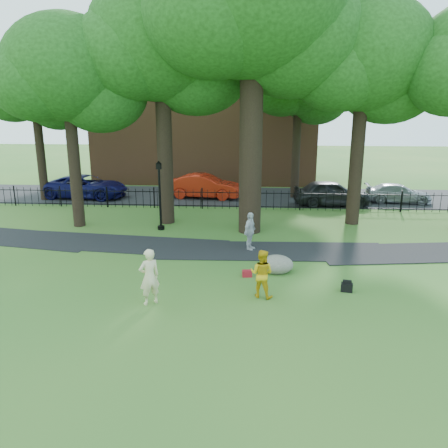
# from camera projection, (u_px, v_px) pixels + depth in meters

# --- Properties ---
(ground) EXTENTS (120.00, 120.00, 0.00)m
(ground) POSITION_uv_depth(u_px,v_px,m) (247.00, 286.00, 15.30)
(ground) COLOR #295F21
(ground) RESTS_ON ground
(footpath) EXTENTS (36.07, 3.85, 0.03)m
(footpath) POSITION_uv_depth(u_px,v_px,m) (271.00, 251.00, 18.99)
(footpath) COLOR black
(footpath) RESTS_ON ground
(street) EXTENTS (80.00, 7.00, 0.02)m
(street) POSITION_uv_depth(u_px,v_px,m) (251.00, 197.00, 30.72)
(street) COLOR black
(street) RESTS_ON ground
(iron_fence) EXTENTS (44.00, 0.04, 1.20)m
(iron_fence) POSITION_uv_depth(u_px,v_px,m) (251.00, 200.00, 26.71)
(iron_fence) COLOR black
(iron_fence) RESTS_ON ground
(brick_building) EXTENTS (18.00, 8.00, 12.00)m
(brick_building) POSITION_uv_depth(u_px,v_px,m) (206.00, 108.00, 37.16)
(brick_building) COLOR brown
(brick_building) RESTS_ON ground
(big_tree) EXTENTS (10.08, 8.61, 14.37)m
(big_tree) POSITION_uv_depth(u_px,v_px,m) (256.00, 13.00, 19.52)
(big_tree) COLOR black
(big_tree) RESTS_ON ground
(tree_row) EXTENTS (26.82, 7.96, 12.42)m
(tree_row) POSITION_uv_depth(u_px,v_px,m) (263.00, 63.00, 21.26)
(tree_row) COLOR black
(tree_row) RESTS_ON ground
(woman) EXTENTS (0.80, 0.74, 1.83)m
(woman) POSITION_uv_depth(u_px,v_px,m) (149.00, 277.00, 13.68)
(woman) COLOR beige
(woman) RESTS_ON ground
(man) EXTENTS (0.94, 0.84, 1.62)m
(man) POSITION_uv_depth(u_px,v_px,m) (262.00, 274.00, 14.23)
(man) COLOR gold
(man) RESTS_ON ground
(pedestrian) EXTENTS (0.77, 1.07, 1.68)m
(pedestrian) POSITION_uv_depth(u_px,v_px,m) (250.00, 231.00, 18.98)
(pedestrian) COLOR silver
(pedestrian) RESTS_ON ground
(boulder) EXTENTS (1.41, 1.17, 0.73)m
(boulder) POSITION_uv_depth(u_px,v_px,m) (277.00, 263.00, 16.48)
(boulder) COLOR #605E50
(boulder) RESTS_ON ground
(lamppost) EXTENTS (0.35, 0.35, 3.52)m
(lamppost) POSITION_uv_depth(u_px,v_px,m) (160.00, 196.00, 21.97)
(lamppost) COLOR black
(lamppost) RESTS_ON ground
(backpack) EXTENTS (0.43, 0.32, 0.29)m
(backpack) POSITION_uv_depth(u_px,v_px,m) (347.00, 287.00, 14.80)
(backpack) COLOR black
(backpack) RESTS_ON ground
(red_bag) EXTENTS (0.38, 0.27, 0.24)m
(red_bag) POSITION_uv_depth(u_px,v_px,m) (247.00, 274.00, 16.11)
(red_bag) COLOR maroon
(red_bag) RESTS_ON ground
(red_sedan) EXTENTS (5.18, 2.30, 1.65)m
(red_sedan) POSITION_uv_depth(u_px,v_px,m) (204.00, 186.00, 30.05)
(red_sedan) COLOR red
(red_sedan) RESTS_ON ground
(navy_van) EXTENTS (5.87, 3.09, 1.58)m
(navy_van) POSITION_uv_depth(u_px,v_px,m) (86.00, 187.00, 30.13)
(navy_van) COLOR #0D0E44
(navy_van) RESTS_ON ground
(grey_car) EXTENTS (4.83, 2.09, 1.62)m
(grey_car) POSITION_uv_depth(u_px,v_px,m) (331.00, 193.00, 27.75)
(grey_car) COLOR black
(grey_car) RESTS_ON ground
(silver_car) EXTENTS (4.32, 2.05, 1.22)m
(silver_car) POSITION_uv_depth(u_px,v_px,m) (398.00, 193.00, 28.66)
(silver_car) COLOR #94979C
(silver_car) RESTS_ON ground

